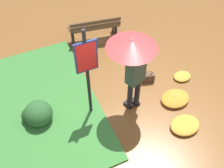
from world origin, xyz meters
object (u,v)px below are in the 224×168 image
at_px(person_with_umbrella, 134,58).
at_px(info_sign_post, 87,67).
at_px(park_bench, 94,29).
at_px(handbag, 148,78).

distance_m(person_with_umbrella, info_sign_post, 0.90).
height_order(person_with_umbrella, info_sign_post, info_sign_post).
bearing_deg(info_sign_post, park_bench, -113.83).
bearing_deg(handbag, park_bench, -73.64).
relative_size(info_sign_post, park_bench, 1.64).
height_order(info_sign_post, park_bench, info_sign_post).
height_order(info_sign_post, handbag, info_sign_post).
height_order(person_with_umbrella, park_bench, person_with_umbrella).
relative_size(info_sign_post, handbag, 6.22).
height_order(handbag, park_bench, park_bench).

